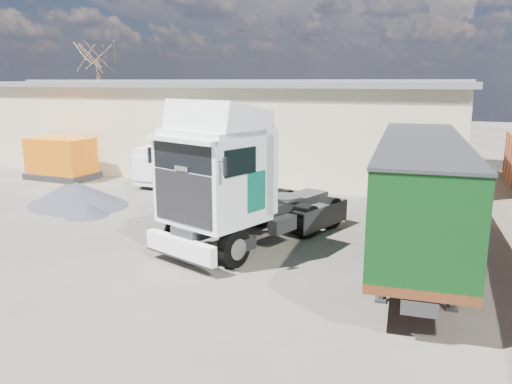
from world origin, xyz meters
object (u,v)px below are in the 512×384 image
(orange_skip, at_px, (62,161))
(tractor_unit, at_px, (234,187))
(box_trailer, at_px, (419,186))
(panel_van, at_px, (174,163))
(bare_tree, at_px, (97,47))

(orange_skip, bearing_deg, tractor_unit, -26.26)
(box_trailer, relative_size, panel_van, 2.20)
(bare_tree, distance_m, panel_van, 17.73)
(box_trailer, xyz_separation_m, panel_van, (-12.78, 7.47, -1.17))
(orange_skip, bearing_deg, bare_tree, 120.22)
(tractor_unit, height_order, box_trailer, tractor_unit)
(bare_tree, height_order, box_trailer, bare_tree)
(tractor_unit, relative_size, box_trailer, 0.67)
(orange_skip, bearing_deg, box_trailer, -15.75)
(bare_tree, bearing_deg, tractor_unit, -43.88)
(box_trailer, distance_m, panel_van, 14.85)
(panel_van, height_order, orange_skip, orange_skip)
(box_trailer, bearing_deg, tractor_unit, -172.31)
(bare_tree, bearing_deg, orange_skip, -62.05)
(tractor_unit, bearing_deg, orange_skip, 171.09)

